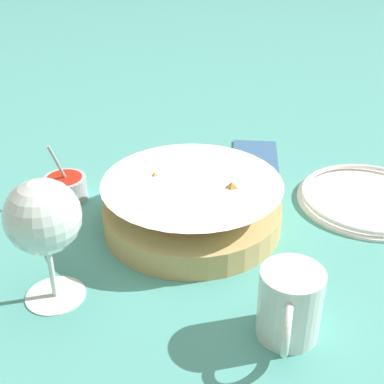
% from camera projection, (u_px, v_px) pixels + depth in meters
% --- Properties ---
extents(ground_plane, '(4.00, 4.00, 0.00)m').
position_uv_depth(ground_plane, '(216.00, 217.00, 0.83)').
color(ground_plane, teal).
extents(food_basket, '(0.26, 0.26, 0.08)m').
position_uv_depth(food_basket, '(192.00, 207.00, 0.79)').
color(food_basket, tan).
rests_on(food_basket, ground_plane).
extents(sauce_cup, '(0.07, 0.07, 0.11)m').
position_uv_depth(sauce_cup, '(66.00, 186.00, 0.87)').
color(sauce_cup, '#B7B7BC').
rests_on(sauce_cup, ground_plane).
extents(wine_glass, '(0.09, 0.09, 0.16)m').
position_uv_depth(wine_glass, '(43.00, 220.00, 0.61)').
color(wine_glass, silver).
rests_on(wine_glass, ground_plane).
extents(beer_mug, '(0.11, 0.07, 0.09)m').
position_uv_depth(beer_mug, '(289.00, 307.00, 0.59)').
color(beer_mug, silver).
rests_on(beer_mug, ground_plane).
extents(side_plate, '(0.23, 0.23, 0.01)m').
position_uv_depth(side_plate, '(369.00, 198.00, 0.86)').
color(side_plate, white).
rests_on(side_plate, ground_plane).
extents(napkin, '(0.15, 0.10, 0.01)m').
position_uv_depth(napkin, '(255.00, 156.00, 1.00)').
color(napkin, '#38608E').
rests_on(napkin, ground_plane).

